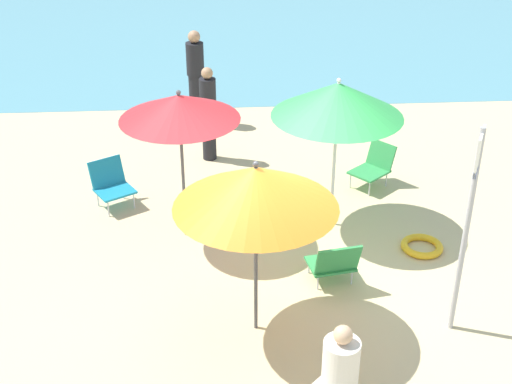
{
  "coord_description": "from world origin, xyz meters",
  "views": [
    {
      "loc": [
        -0.71,
        -6.75,
        5.05
      ],
      "look_at": [
        -0.19,
        1.19,
        0.7
      ],
      "focal_mm": 49.56,
      "sensor_mm": 36.0,
      "label": 1
    }
  ],
  "objects": [
    {
      "name": "ground_plane",
      "position": [
        0.0,
        0.0,
        0.0
      ],
      "size": [
        40.0,
        40.0,
        0.0
      ],
      "primitive_type": "plane",
      "color": "#D3BC8C"
    },
    {
      "name": "sea_water",
      "position": [
        0.0,
        13.84,
        0.0
      ],
      "size": [
        40.0,
        16.0,
        0.01
      ],
      "primitive_type": "cube",
      "color": "#5693A3",
      "rests_on": "ground_plane"
    },
    {
      "name": "umbrella_green",
      "position": [
        0.86,
        1.49,
        1.82
      ],
      "size": [
        1.69,
        1.69,
        2.1
      ],
      "color": "silver",
      "rests_on": "ground_plane"
    },
    {
      "name": "umbrella_orange",
      "position": [
        -0.32,
        -0.65,
        1.76
      ],
      "size": [
        1.68,
        1.68,
        2.04
      ],
      "color": "#4C4C51",
      "rests_on": "ground_plane"
    },
    {
      "name": "umbrella_red",
      "position": [
        -1.12,
        1.33,
        1.83
      ],
      "size": [
        1.5,
        1.5,
        2.05
      ],
      "color": "#4C4C51",
      "rests_on": "ground_plane"
    },
    {
      "name": "beach_chair_a",
      "position": [
        -2.19,
        2.23,
        0.35
      ],
      "size": [
        0.7,
        0.71,
        0.66
      ],
      "rotation": [
        0.0,
        0.0,
        -1.03
      ],
      "color": "teal",
      "rests_on": "ground_plane"
    },
    {
      "name": "beach_chair_b",
      "position": [
        0.66,
        0.11,
        0.31
      ],
      "size": [
        0.62,
        0.61,
        0.62
      ],
      "rotation": [
        0.0,
        0.0,
        1.75
      ],
      "color": "#33934C",
      "rests_on": "ground_plane"
    },
    {
      "name": "beach_chair_c",
      "position": [
        1.67,
        2.58,
        0.33
      ],
      "size": [
        0.75,
        0.73,
        0.64
      ],
      "rotation": [
        0.0,
        0.0,
        -2.43
      ],
      "color": "#33934C",
      "rests_on": "ground_plane"
    },
    {
      "name": "person_a",
      "position": [
        0.37,
        -1.87,
        0.47
      ],
      "size": [
        0.55,
        0.55,
        0.95
      ],
      "rotation": [
        0.0,
        0.0,
        3.92
      ],
      "color": "silver",
      "rests_on": "ground_plane"
    },
    {
      "name": "person_b",
      "position": [
        -0.79,
        3.66,
        0.79
      ],
      "size": [
        0.26,
        0.26,
        1.54
      ],
      "rotation": [
        0.0,
        0.0,
        4.66
      ],
      "color": "black",
      "rests_on": "ground_plane"
    },
    {
      "name": "person_c",
      "position": [
        -1.0,
        5.17,
        0.86
      ],
      "size": [
        0.31,
        0.31,
        1.69
      ],
      "rotation": [
        0.0,
        0.0,
        3.42
      ],
      "color": "black",
      "rests_on": "ground_plane"
    },
    {
      "name": "warning_sign",
      "position": [
        1.83,
        -0.78,
        1.52
      ],
      "size": [
        0.2,
        0.38,
        2.4
      ],
      "rotation": [
        0.0,
        0.0,
        -0.45
      ],
      "color": "#ADADB2",
      "rests_on": "ground_plane"
    },
    {
      "name": "swim_ring",
      "position": [
        1.93,
        0.77,
        0.05
      ],
      "size": [
        0.55,
        0.55,
        0.09
      ],
      "primitive_type": "torus",
      "color": "yellow",
      "rests_on": "ground_plane"
    }
  ]
}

